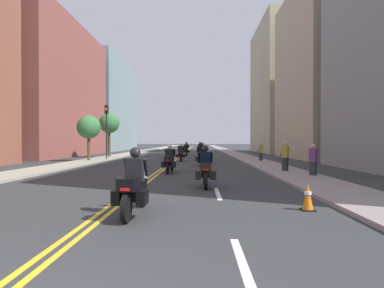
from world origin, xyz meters
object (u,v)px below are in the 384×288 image
(motorcycle_3, at_px, (201,156))
(motorcycle_5, at_px, (202,152))
(motorcycle_0, at_px, (134,187))
(traffic_light_near, at_px, (107,122))
(street_tree_1, at_px, (109,124))
(pedestrian_1, at_px, (285,157))
(motorcycle_2, at_px, (170,161))
(pedestrian_0, at_px, (261,152))
(motorcycle_7, at_px, (200,149))
(pedestrian_2, at_px, (313,160))
(motorcycle_6, at_px, (186,150))
(traffic_cone_0, at_px, (308,197))
(street_tree_0, at_px, (89,127))
(motorcycle_4, at_px, (181,154))
(motorcycle_1, at_px, (205,170))

(motorcycle_3, distance_m, motorcycle_5, 9.52)
(motorcycle_0, xyz_separation_m, traffic_light_near, (-7.00, 21.02, 2.80))
(street_tree_1, bearing_deg, pedestrian_1, -47.23)
(motorcycle_2, xyz_separation_m, pedestrian_0, (6.80, 9.04, 0.19))
(motorcycle_7, relative_size, pedestrian_1, 1.20)
(pedestrian_2, relative_size, street_tree_1, 0.34)
(motorcycle_6, xyz_separation_m, traffic_cone_0, (4.27, -28.96, -0.32))
(motorcycle_2, distance_m, motorcycle_6, 19.81)
(motorcycle_6, bearing_deg, traffic_cone_0, -81.80)
(motorcycle_6, height_order, street_tree_0, street_tree_0)
(street_tree_0, xyz_separation_m, street_tree_1, (0.01, 6.05, 0.68))
(traffic_light_near, bearing_deg, pedestrian_2, -43.67)
(motorcycle_3, distance_m, motorcycle_6, 14.77)
(motorcycle_3, distance_m, street_tree_1, 14.34)
(motorcycle_5, height_order, motorcycle_6, motorcycle_5)
(motorcycle_4, height_order, motorcycle_5, motorcycle_5)
(motorcycle_0, height_order, motorcycle_7, motorcycle_7)
(motorcycle_0, relative_size, motorcycle_1, 1.05)
(motorcycle_7, xyz_separation_m, traffic_light_near, (-8.61, -13.29, 2.80))
(motorcycle_2, distance_m, street_tree_0, 12.40)
(street_tree_1, bearing_deg, motorcycle_3, -46.85)
(motorcycle_6, bearing_deg, pedestrian_0, -58.35)
(traffic_cone_0, bearing_deg, motorcycle_4, 102.87)
(motorcycle_3, distance_m, pedestrian_0, 6.38)
(motorcycle_2, bearing_deg, motorcycle_3, 74.38)
(motorcycle_2, relative_size, motorcycle_6, 0.99)
(motorcycle_5, relative_size, pedestrian_2, 1.38)
(motorcycle_0, distance_m, pedestrian_0, 19.95)
(motorcycle_0, xyz_separation_m, motorcycle_7, (1.62, 34.31, -0.00))
(motorcycle_1, bearing_deg, motorcycle_5, 89.25)
(motorcycle_1, distance_m, pedestrian_2, 6.10)
(traffic_light_near, distance_m, street_tree_1, 4.23)
(traffic_light_near, bearing_deg, motorcycle_7, 57.05)
(motorcycle_3, distance_m, pedestrian_2, 8.97)
(motorcycle_4, distance_m, motorcycle_6, 10.01)
(motorcycle_4, xyz_separation_m, motorcycle_6, (0.06, 10.01, 0.02))
(traffic_light_near, xyz_separation_m, street_tree_1, (-0.95, 4.12, 0.14))
(motorcycle_0, distance_m, motorcycle_4, 19.56)
(traffic_light_near, bearing_deg, street_tree_1, 103.02)
(motorcycle_1, relative_size, motorcycle_7, 1.03)
(motorcycle_7, distance_m, traffic_cone_0, 33.80)
(motorcycle_2, bearing_deg, pedestrian_2, -13.11)
(pedestrian_1, bearing_deg, traffic_light_near, 11.78)
(pedestrian_2, bearing_deg, pedestrian_1, -17.82)
(motorcycle_4, height_order, pedestrian_0, pedestrian_0)
(motorcycle_0, height_order, motorcycle_1, motorcycle_0)
(street_tree_0, bearing_deg, motorcycle_3, -23.58)
(motorcycle_3, xyz_separation_m, motorcycle_5, (0.21, 9.52, -0.01))
(traffic_cone_0, relative_size, street_tree_1, 0.15)
(traffic_light_near, bearing_deg, traffic_cone_0, -61.08)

